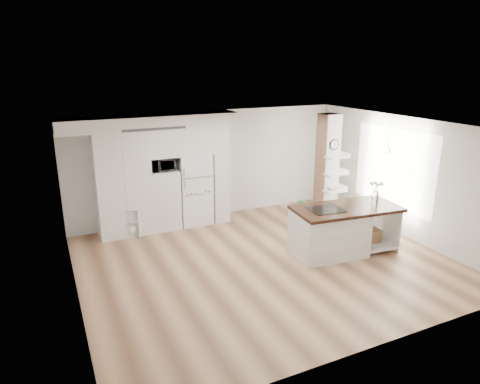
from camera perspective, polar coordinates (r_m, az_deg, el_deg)
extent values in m
cube|color=tan|center=(8.67, 3.31, -9.28)|extent=(7.00, 6.00, 0.01)
cube|color=white|center=(7.86, 3.64, 8.68)|extent=(7.00, 6.00, 0.04)
cube|color=silver|center=(10.79, -4.18, 3.64)|extent=(7.00, 0.04, 2.70)
cube|color=silver|center=(5.89, 17.71, -8.76)|extent=(7.00, 0.04, 2.70)
cube|color=silver|center=(7.25, -21.70, -4.28)|extent=(0.04, 6.00, 2.70)
cube|color=silver|center=(10.25, 20.93, 1.84)|extent=(0.04, 6.00, 2.70)
cube|color=white|center=(9.96, -15.35, 1.05)|extent=(1.20, 0.65, 2.40)
cube|color=white|center=(10.29, -10.08, -0.95)|extent=(0.65, 0.65, 1.42)
cube|color=white|center=(9.96, -10.48, 6.54)|extent=(0.65, 0.65, 0.65)
cube|color=white|center=(10.17, -6.38, 6.94)|extent=(0.85, 0.65, 0.65)
cube|color=white|center=(10.57, -3.02, 2.54)|extent=(0.40, 0.65, 2.40)
cube|color=silver|center=(9.81, -11.87, 9.12)|extent=(4.00, 0.70, 0.30)
cube|color=#262626|center=(9.50, -11.34, 8.23)|extent=(1.40, 0.04, 0.06)
cube|color=white|center=(10.45, -6.18, 0.46)|extent=(0.78, 0.66, 1.75)
cube|color=#B2B2B7|center=(10.04, -5.60, 1.95)|extent=(0.78, 0.01, 0.03)
cube|color=silver|center=(10.34, 11.52, 2.75)|extent=(0.40, 0.40, 2.70)
cube|color=tan|center=(10.22, 10.57, 2.64)|extent=(0.02, 0.40, 2.70)
cube|color=tan|center=(10.50, 10.84, 3.01)|extent=(0.40, 0.02, 2.70)
cylinder|color=black|center=(10.04, 12.44, 6.19)|extent=(0.25, 0.03, 0.25)
cylinder|color=white|center=(10.03, 12.50, 6.18)|extent=(0.21, 0.01, 0.21)
plane|color=white|center=(10.41, 19.76, 3.03)|extent=(0.00, 2.40, 2.40)
cylinder|color=white|center=(9.01, 12.68, 5.62)|extent=(0.12, 0.12, 0.10)
cube|color=white|center=(8.99, 11.75, -5.41)|extent=(1.51, 1.07, 0.92)
cube|color=white|center=(9.67, 16.97, -6.37)|extent=(0.86, 1.00, 0.04)
cube|color=white|center=(9.76, 18.89, -4.19)|extent=(0.13, 0.93, 0.92)
cube|color=black|center=(9.02, 14.04, -2.16)|extent=(2.29, 1.26, 0.07)
cube|color=black|center=(8.75, 11.34, -2.30)|extent=(0.71, 0.61, 0.01)
cube|color=olive|center=(9.58, 16.79, -5.55)|extent=(0.47, 0.37, 0.27)
cylinder|color=white|center=(9.48, 17.63, -0.60)|extent=(0.12, 0.12, 0.22)
cube|color=white|center=(10.10, -16.36, -3.95)|extent=(0.13, 0.32, 0.68)
cube|color=white|center=(10.03, -13.27, -3.86)|extent=(0.13, 0.32, 0.68)
cube|color=white|center=(9.95, -14.96, -2.15)|extent=(0.65, 0.49, 0.03)
cube|color=white|center=(10.05, -14.83, -3.75)|extent=(0.62, 0.48, 0.03)
sphere|color=white|center=(10.11, -14.31, -4.82)|extent=(0.33, 0.33, 0.33)
imported|color=#317C33|center=(11.25, 12.46, -2.01)|extent=(0.31, 0.27, 0.50)
imported|color=#317C33|center=(11.10, 8.03, -2.20)|extent=(0.32, 0.32, 0.43)
imported|color=#2D2D2D|center=(10.01, -10.25, 3.66)|extent=(0.54, 0.37, 0.30)
imported|color=#317C33|center=(10.57, 12.70, 3.97)|extent=(0.27, 0.23, 0.30)
imported|color=white|center=(10.20, 12.40, 0.47)|extent=(0.22, 0.22, 0.05)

